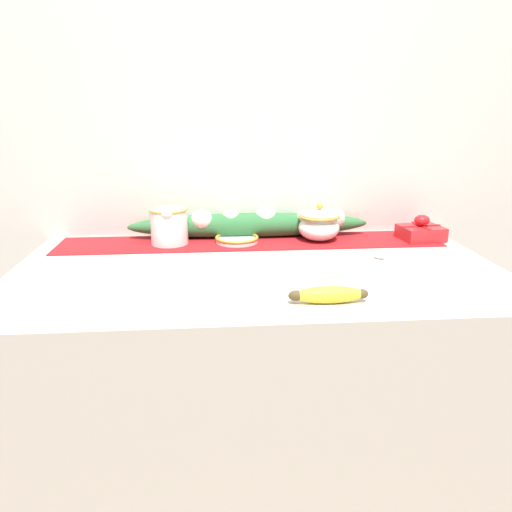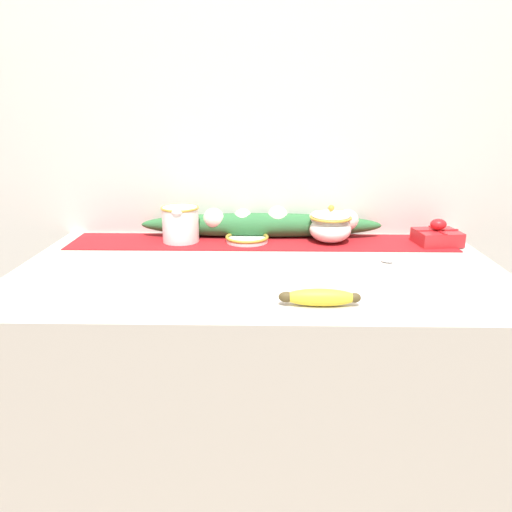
{
  "view_description": "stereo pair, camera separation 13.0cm",
  "coord_description": "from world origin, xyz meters",
  "px_view_note": "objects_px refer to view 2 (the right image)",
  "views": [
    {
      "loc": [
        -0.11,
        -1.29,
        1.32
      ],
      "look_at": [
        -0.01,
        -0.05,
        0.94
      ],
      "focal_mm": 35.0,
      "sensor_mm": 36.0,
      "label": 1
    },
    {
      "loc": [
        0.02,
        -1.3,
        1.32
      ],
      "look_at": [
        -0.01,
        -0.05,
        0.94
      ],
      "focal_mm": 35.0,
      "sensor_mm": 36.0,
      "label": 2
    }
  ],
  "objects_px": {
    "spoon": "(382,260)",
    "cream_pitcher": "(181,223)",
    "banana": "(320,297)",
    "gift_box": "(437,236)",
    "sugar_bowl": "(330,226)",
    "small_dish": "(247,239)"
  },
  "relations": [
    {
      "from": "spoon",
      "to": "cream_pitcher",
      "type": "bearing_deg",
      "value": -170.21
    },
    {
      "from": "cream_pitcher",
      "to": "spoon",
      "type": "distance_m",
      "value": 0.64
    },
    {
      "from": "spoon",
      "to": "banana",
      "type": "bearing_deg",
      "value": -94.56
    },
    {
      "from": "cream_pitcher",
      "to": "spoon",
      "type": "xyz_separation_m",
      "value": [
        0.61,
        -0.2,
        -0.06
      ]
    },
    {
      "from": "spoon",
      "to": "gift_box",
      "type": "xyz_separation_m",
      "value": [
        0.21,
        0.18,
        0.03
      ]
    },
    {
      "from": "banana",
      "to": "spoon",
      "type": "distance_m",
      "value": 0.39
    },
    {
      "from": "cream_pitcher",
      "to": "banana",
      "type": "bearing_deg",
      "value": -53.33
    },
    {
      "from": "sugar_bowl",
      "to": "gift_box",
      "type": "height_order",
      "value": "sugar_bowl"
    },
    {
      "from": "small_dish",
      "to": "spoon",
      "type": "height_order",
      "value": "small_dish"
    },
    {
      "from": "small_dish",
      "to": "banana",
      "type": "relative_size",
      "value": 0.77
    },
    {
      "from": "banana",
      "to": "gift_box",
      "type": "bearing_deg",
      "value": 50.4
    },
    {
      "from": "small_dish",
      "to": "gift_box",
      "type": "relative_size",
      "value": 0.97
    },
    {
      "from": "cream_pitcher",
      "to": "small_dish",
      "type": "relative_size",
      "value": 1.02
    },
    {
      "from": "sugar_bowl",
      "to": "banana",
      "type": "height_order",
      "value": "sugar_bowl"
    },
    {
      "from": "cream_pitcher",
      "to": "banana",
      "type": "height_order",
      "value": "cream_pitcher"
    },
    {
      "from": "spoon",
      "to": "sugar_bowl",
      "type": "bearing_deg",
      "value": 150.01
    },
    {
      "from": "small_dish",
      "to": "banana",
      "type": "xyz_separation_m",
      "value": [
        0.18,
        -0.53,
        0.01
      ]
    },
    {
      "from": "small_dish",
      "to": "gift_box",
      "type": "xyz_separation_m",
      "value": [
        0.6,
        -0.02,
        0.02
      ]
    },
    {
      "from": "cream_pitcher",
      "to": "gift_box",
      "type": "bearing_deg",
      "value": -1.23
    },
    {
      "from": "sugar_bowl",
      "to": "spoon",
      "type": "height_order",
      "value": "sugar_bowl"
    },
    {
      "from": "sugar_bowl",
      "to": "banana",
      "type": "relative_size",
      "value": 0.74
    },
    {
      "from": "gift_box",
      "to": "cream_pitcher",
      "type": "bearing_deg",
      "value": 178.77
    }
  ]
}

